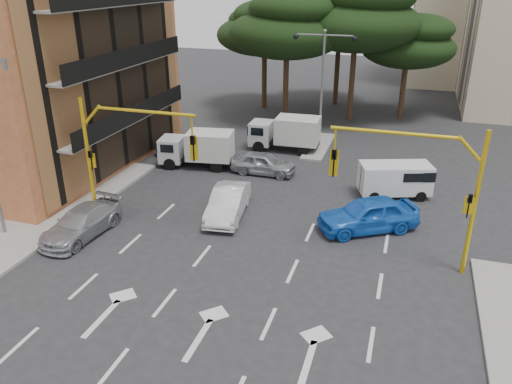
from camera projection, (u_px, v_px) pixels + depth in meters
ground at (246, 263)px, 20.93m from camera, size 120.00×120.00×0.00m
median_strip at (319, 146)px, 34.87m from camera, size 1.40×6.00×0.15m
apartment_orange at (6, 51)px, 30.11m from camera, size 15.19×16.15×13.70m
apartment_beige_far at (495, 3)px, 52.42m from camera, size 16.20×12.15×16.70m
pine_left_near at (288, 24)px, 38.13m from camera, size 9.15×9.15×10.23m
pine_center at (358, 14)px, 38.22m from camera, size 9.98×9.98×11.16m
pine_left_far at (265, 28)px, 42.73m from camera, size 8.32×8.32×9.30m
pine_right at (409, 41)px, 39.70m from camera, size 7.49×7.49×8.37m
pine_back at (341, 18)px, 43.42m from camera, size 9.15×9.15×10.23m
signal_mast_right at (429, 179)px, 19.23m from camera, size 5.79×0.37×6.00m
signal_mast_left at (119, 145)px, 22.98m from camera, size 5.79×0.37×6.00m
street_lamp_center at (323, 69)px, 32.72m from camera, size 4.16×0.36×7.77m
car_white_hatch at (228, 203)px, 24.75m from camera, size 2.09×4.54×1.44m
car_blue_compact at (368, 214)px, 23.36m from camera, size 5.04×4.07×1.61m
car_silver_wagon at (81, 223)px, 22.90m from camera, size 2.17×4.61×1.30m
car_silver_cross_a at (196, 147)px, 32.70m from camera, size 5.42×2.98×1.44m
car_silver_cross_b at (263, 163)px, 30.05m from camera, size 3.93×1.62×1.33m
van_white at (395, 180)px, 26.93m from camera, size 4.08×2.81×1.87m
box_truck_a at (197, 149)px, 31.02m from camera, size 4.86×2.66×2.27m
box_truck_b at (285, 134)px, 33.89m from camera, size 4.85×2.18×2.35m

